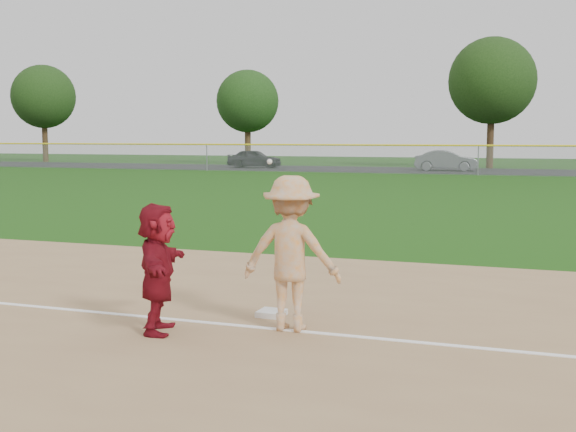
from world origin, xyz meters
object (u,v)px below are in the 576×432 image
(first_base, at_px, (271,313))
(base_runner, at_px, (158,268))
(car_mid, at_px, (446,160))
(car_left, at_px, (255,158))

(first_base, distance_m, base_runner, 1.90)
(base_runner, bearing_deg, car_mid, -16.98)
(first_base, relative_size, car_mid, 0.08)
(car_left, bearing_deg, car_mid, -96.13)
(base_runner, relative_size, car_left, 0.39)
(base_runner, xyz_separation_m, car_left, (-17.68, 47.35, -0.11))
(car_left, bearing_deg, first_base, -163.65)
(car_left, xyz_separation_m, car_mid, (15.67, -0.08, 0.01))
(car_left, height_order, car_mid, car_mid)
(first_base, xyz_separation_m, base_runner, (-1.12, -1.30, 0.82))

